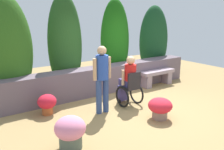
% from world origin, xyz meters
% --- Properties ---
extents(ground_plane, '(12.51, 12.51, 0.00)m').
position_xyz_m(ground_plane, '(0.00, 0.00, 0.00)').
color(ground_plane, '#997E4E').
extents(stone_retaining_wall, '(6.43, 0.54, 0.82)m').
position_xyz_m(stone_retaining_wall, '(0.00, 1.59, 0.41)').
color(stone_retaining_wall, '#665762').
rests_on(stone_retaining_wall, ground).
extents(hedge_backdrop, '(6.83, 1.13, 2.96)m').
position_xyz_m(hedge_backdrop, '(-0.36, 2.25, 1.43)').
color(hedge_backdrop, '#2C5B1A').
rests_on(hedge_backdrop, ground).
extents(stone_bench, '(1.31, 0.39, 0.52)m').
position_xyz_m(stone_bench, '(1.86, 1.17, 0.34)').
color(stone_bench, gray).
rests_on(stone_bench, ground).
extents(person_in_wheelchair, '(0.53, 0.66, 1.33)m').
position_xyz_m(person_in_wheelchair, '(-0.07, 0.26, 0.62)').
color(person_in_wheelchair, black).
rests_on(person_in_wheelchair, ground).
extents(person_standing_companion, '(0.49, 0.30, 1.65)m').
position_xyz_m(person_standing_companion, '(-0.93, 0.23, 0.95)').
color(person_standing_companion, navy).
rests_on(person_standing_companion, ground).
extents(flower_pot_purple_near, '(0.56, 0.56, 0.49)m').
position_xyz_m(flower_pot_purple_near, '(-0.03, -0.84, 0.28)').
color(flower_pot_purple_near, gray).
rests_on(flower_pot_purple_near, ground).
extents(flower_pot_terracotta_by_wall, '(0.57, 0.57, 0.61)m').
position_xyz_m(flower_pot_terracotta_by_wall, '(-2.29, -0.85, 0.33)').
color(flower_pot_terracotta_by_wall, '#4E5C50').
rests_on(flower_pot_terracotta_by_wall, ground).
extents(flower_pot_small_foreground, '(0.45, 0.45, 0.50)m').
position_xyz_m(flower_pot_small_foreground, '(-2.08, 0.89, 0.29)').
color(flower_pot_small_foreground, '#AC5027').
rests_on(flower_pot_small_foreground, ground).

